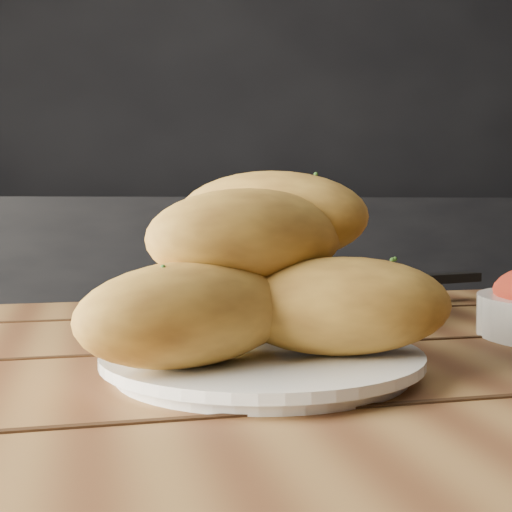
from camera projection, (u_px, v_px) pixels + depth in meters
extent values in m
cube|color=black|center=(321.00, 70.00, 2.49)|extent=(4.00, 0.04, 2.70)
cube|color=black|center=(349.00, 340.00, 2.26)|extent=(2.80, 0.60, 0.90)
cube|color=brown|center=(407.00, 391.00, 0.58)|extent=(1.43, 0.91, 0.04)
cylinder|color=white|center=(262.00, 366.00, 0.55)|extent=(0.22, 0.22, 0.01)
cylinder|color=white|center=(262.00, 356.00, 0.55)|extent=(0.25, 0.25, 0.01)
ellipsoid|color=gold|center=(190.00, 314.00, 0.49)|extent=(0.19, 0.14, 0.07)
ellipsoid|color=gold|center=(343.00, 306.00, 0.53)|extent=(0.18, 0.10, 0.07)
ellipsoid|color=gold|center=(238.00, 294.00, 0.60)|extent=(0.10, 0.17, 0.07)
ellipsoid|color=gold|center=(250.00, 237.00, 0.53)|extent=(0.18, 0.13, 0.07)
ellipsoid|color=gold|center=(272.00, 216.00, 0.58)|extent=(0.17, 0.13, 0.07)
ellipsoid|color=gold|center=(200.00, 309.00, 0.51)|extent=(0.19, 0.13, 0.07)
cylinder|color=black|center=(289.00, 301.00, 0.85)|extent=(0.30, 0.30, 0.03)
cylinder|color=black|center=(289.00, 285.00, 0.85)|extent=(0.31, 0.31, 0.02)
cube|color=black|center=(435.00, 279.00, 0.95)|extent=(0.14, 0.06, 0.01)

